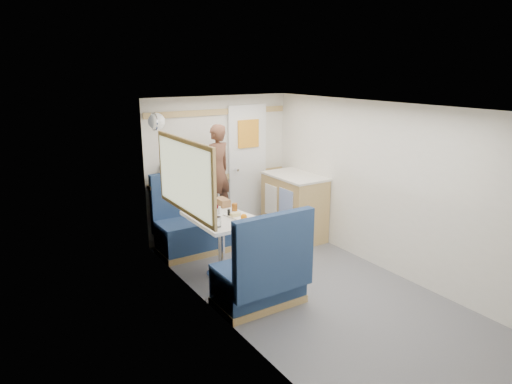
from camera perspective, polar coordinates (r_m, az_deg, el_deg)
floor at (r=5.09m, az=7.88°, el=-12.61°), size 4.50×4.50×0.00m
ceiling at (r=4.52m, az=8.81°, el=10.43°), size 4.50×4.50×0.00m
wall_back at (r=6.52m, az=-4.60°, el=3.12°), size 2.20×0.02×2.00m
wall_left at (r=4.11m, az=-3.48°, el=-4.21°), size 0.02×4.50×2.00m
wall_right at (r=5.47m, az=17.13°, el=0.09°), size 0.02×4.50×2.00m
oak_trim_low at (r=6.54m, az=-4.49°, el=1.81°), size 2.15×0.02×0.08m
oak_trim_high at (r=6.39m, az=-4.67°, el=9.95°), size 2.15×0.02×0.08m
side_window at (r=4.91m, az=-8.99°, el=1.93°), size 0.04×1.30×0.72m
rear_door at (r=6.72m, az=-1.07°, el=3.28°), size 0.62×0.12×1.86m
dinette_table at (r=5.28m, az=-4.39°, el=-4.71°), size 0.62×0.92×0.72m
bench_far at (r=6.11m, az=-8.18°, el=-4.67°), size 0.90×0.59×1.05m
bench_near at (r=4.70m, az=0.73°, el=-10.83°), size 0.90×0.59×1.05m
ledge at (r=6.16m, az=-9.36°, el=1.10°), size 0.90×0.14×0.04m
dome_light at (r=5.62m, az=-12.34°, el=8.62°), size 0.20×0.20×0.20m
galley_counter at (r=6.51m, az=4.78°, el=-1.76°), size 0.57×0.92×0.92m
person at (r=6.04m, az=-4.93°, el=2.71°), size 0.51×0.40×1.22m
duffel_bag at (r=6.15m, az=-8.88°, el=2.56°), size 0.58×0.33×0.27m
tray at (r=5.24m, az=-2.11°, el=-2.99°), size 0.29×0.35×0.02m
orange_fruit at (r=5.05m, az=-1.53°, el=-3.13°), size 0.07×0.07×0.07m
cheese_block at (r=5.19m, az=-2.60°, el=-2.82°), size 0.11×0.07×0.04m
wine_glass at (r=5.18m, az=-5.14°, el=-1.92°), size 0.08×0.08×0.17m
tumbler_left at (r=4.90m, az=-4.79°, el=-3.74°), size 0.07×0.07×0.11m
tumbler_mid at (r=5.30m, az=-6.90°, el=-2.26°), size 0.08×0.08×0.12m
tumbler_right at (r=5.29m, az=-5.44°, el=-2.31°), size 0.07×0.07×0.11m
beer_glass at (r=5.38m, az=-2.69°, el=-1.98°), size 0.07×0.07×0.11m
pepper_grinder at (r=5.22m, az=-3.42°, el=-2.63°), size 0.03×0.03×0.09m
salt_grinder at (r=5.33m, az=-4.61°, el=-2.30°), size 0.03×0.03×0.09m
bread_loaf at (r=5.64m, az=-4.21°, el=-1.28°), size 0.12×0.22×0.09m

